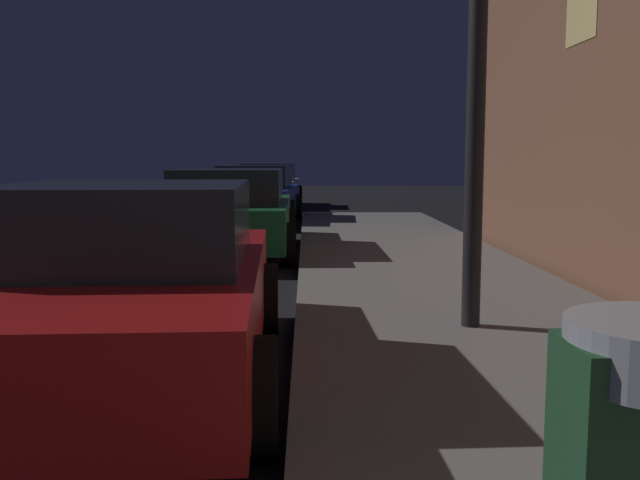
# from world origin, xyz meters

# --- Properties ---
(car_red) EXTENTS (2.21, 4.24, 1.43)m
(car_red) POSITION_xyz_m (2.85, 4.15, 0.70)
(car_red) COLOR maroon
(car_red) RESTS_ON ground
(car_green) EXTENTS (2.17, 4.38, 1.43)m
(car_green) POSITION_xyz_m (2.85, 10.84, 0.72)
(car_green) COLOR #19592D
(car_green) RESTS_ON ground
(car_blue) EXTENTS (2.28, 4.47, 1.43)m
(car_blue) POSITION_xyz_m (2.85, 16.57, 0.71)
(car_blue) COLOR navy
(car_blue) RESTS_ON ground
(car_white) EXTENTS (2.21, 4.18, 1.43)m
(car_white) POSITION_xyz_m (2.85, 22.53, 0.72)
(car_white) COLOR silver
(car_white) RESTS_ON ground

